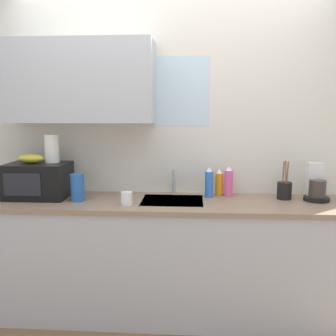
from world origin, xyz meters
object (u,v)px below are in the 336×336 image
at_px(dish_soap_bottle_pink, 229,182).
at_px(cereal_canister, 77,188).
at_px(microwave, 38,180).
at_px(dish_soap_bottle_orange, 219,183).
at_px(banana_bunch, 31,159).
at_px(coffee_maker, 316,186).
at_px(utensil_crock, 284,190).
at_px(dish_soap_bottle_blue, 209,183).
at_px(paper_towel_roll, 52,148).
at_px(mug_white, 127,198).

xyz_separation_m(dish_soap_bottle_pink, cereal_canister, (-1.14, -0.24, -0.01)).
height_order(microwave, dish_soap_bottle_orange, microwave).
relative_size(dish_soap_bottle_pink, cereal_canister, 1.18).
distance_m(microwave, banana_bunch, 0.18).
distance_m(coffee_maker, utensil_crock, 0.23).
bearing_deg(banana_bunch, utensil_crock, 2.05).
distance_m(coffee_maker, dish_soap_bottle_blue, 0.80).
height_order(paper_towel_roll, cereal_canister, paper_towel_roll).
relative_size(banana_bunch, mug_white, 2.11).
distance_m(banana_bunch, cereal_canister, 0.45).
height_order(microwave, coffee_maker, coffee_maker).
relative_size(paper_towel_roll, dish_soap_bottle_pink, 0.91).
distance_m(banana_bunch, dish_soap_bottle_orange, 1.48).
distance_m(banana_bunch, mug_white, 0.84).
height_order(microwave, utensil_crock, utensil_crock).
distance_m(dish_soap_bottle_pink, mug_white, 0.83).
bearing_deg(dish_soap_bottle_blue, paper_towel_roll, -177.83).
bearing_deg(coffee_maker, utensil_crock, 177.15).
bearing_deg(mug_white, dish_soap_bottle_pink, 23.53).
relative_size(microwave, dish_soap_bottle_orange, 2.14).
bearing_deg(utensil_crock, dish_soap_bottle_orange, 169.18).
relative_size(paper_towel_roll, mug_white, 2.32).
bearing_deg(microwave, mug_white, -14.53).
relative_size(microwave, coffee_maker, 1.64).
xyz_separation_m(dish_soap_bottle_pink, utensil_crock, (0.42, -0.07, -0.04)).
bearing_deg(dish_soap_bottle_pink, coffee_maker, -7.09).
bearing_deg(paper_towel_roll, dish_soap_bottle_orange, 4.95).
bearing_deg(dish_soap_bottle_blue, dish_soap_bottle_orange, 38.88).
height_order(dish_soap_bottle_pink, mug_white, dish_soap_bottle_pink).
xyz_separation_m(banana_bunch, dish_soap_bottle_pink, (1.53, 0.14, -0.19)).
relative_size(dish_soap_bottle_blue, mug_white, 2.51).
distance_m(dish_soap_bottle_pink, utensil_crock, 0.43).
height_order(dish_soap_bottle_blue, utensil_crock, utensil_crock).
bearing_deg(paper_towel_roll, coffee_maker, 0.23).
bearing_deg(coffee_maker, dish_soap_bottle_blue, 177.28).
bearing_deg(banana_bunch, mug_white, -13.75).
bearing_deg(dish_soap_bottle_blue, coffee_maker, -2.72).
bearing_deg(banana_bunch, dish_soap_bottle_orange, 6.39).
height_order(dish_soap_bottle_orange, cereal_canister, dish_soap_bottle_orange).
bearing_deg(cereal_canister, paper_towel_roll, 147.99).
xyz_separation_m(dish_soap_bottle_blue, utensil_crock, (0.57, -0.03, -0.04)).
distance_m(mug_white, utensil_crock, 1.20).
height_order(dish_soap_bottle_orange, dish_soap_bottle_pink, dish_soap_bottle_pink).
bearing_deg(dish_soap_bottle_orange, coffee_maker, -8.31).
xyz_separation_m(paper_towel_roll, dish_soap_bottle_pink, (1.38, 0.09, -0.27)).
bearing_deg(banana_bunch, dish_soap_bottle_blue, 4.01).
relative_size(paper_towel_roll, coffee_maker, 0.79).
height_order(banana_bunch, dish_soap_bottle_blue, banana_bunch).
relative_size(dish_soap_bottle_pink, mug_white, 2.54).
xyz_separation_m(banana_bunch, dish_soap_bottle_blue, (1.38, 0.10, -0.19)).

